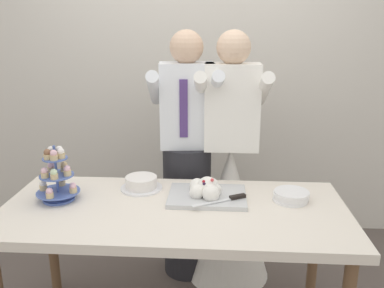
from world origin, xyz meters
TOP-DOWN VIEW (x-y plane):
  - rear_wall at (0.00, 1.37)m, footprint 5.20×0.10m
  - dessert_table at (0.00, 0.00)m, footprint 1.80×0.80m
  - cupcake_stand at (-0.63, 0.05)m, footprint 0.23×0.23m
  - main_cake_tray at (0.17, 0.12)m, footprint 0.42×0.33m
  - plate_stack at (0.62, 0.12)m, footprint 0.19×0.19m
  - round_cake at (-0.21, 0.23)m, footprint 0.24×0.24m
  - person_groom at (0.02, 0.62)m, footprint 0.50×0.53m
  - person_bride at (0.31, 0.59)m, footprint 0.56×0.56m

SIDE VIEW (x-z plane):
  - person_bride at x=0.31m, z-range -0.25..1.41m
  - dessert_table at x=0.00m, z-range 0.31..1.09m
  - person_groom at x=0.02m, z-range -0.08..1.58m
  - plate_stack at x=0.62m, z-range 0.78..0.83m
  - round_cake at x=-0.21m, z-range 0.77..0.85m
  - main_cake_tray at x=0.17m, z-range 0.75..0.88m
  - cupcake_stand at x=-0.63m, z-range 0.75..1.06m
  - rear_wall at x=0.00m, z-range 0.00..2.90m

